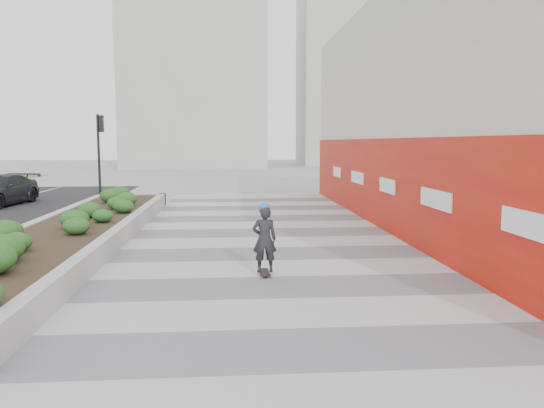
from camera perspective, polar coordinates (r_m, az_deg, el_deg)
The scene contains 9 objects.
ground at distance 8.99m, azimuth 2.38°, elevation -12.00°, with size 160.00×160.00×0.00m, color gray.
walkway at distance 11.85m, azimuth 0.64°, elevation -7.36°, with size 8.00×36.00×0.01m, color #A8A8AD.
building at distance 19.22m, azimuth 20.45°, elevation 9.53°, with size 6.04×24.08×8.00m.
planter at distance 16.27m, azimuth -20.39°, elevation -2.44°, with size 3.00×18.00×0.90m.
traffic_signal_near at distance 26.69m, azimuth -18.02°, elevation 6.08°, with size 0.33×0.28×4.20m.
distant_bldg_north_l at distance 63.98m, azimuth -8.22°, elevation 12.98°, with size 16.00×12.00×20.00m, color #ADAAA3.
distant_bldg_north_r at distance 70.90m, azimuth 8.89°, elevation 13.97°, with size 14.00×10.00×24.00m, color #ADAAA3.
manhole_cover at distance 11.91m, azimuth 3.06°, elevation -7.31°, with size 0.44×0.44×0.01m, color #595654.
skateboarder at distance 11.45m, azimuth -0.82°, elevation -3.76°, with size 0.54×0.72×1.59m.
Camera 1 is at (-1.03, -8.46, 2.87)m, focal length 35.00 mm.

